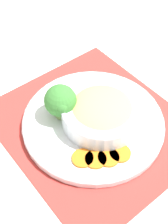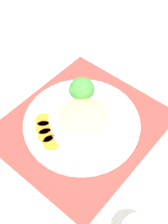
{
  "view_description": "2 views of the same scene",
  "coord_description": "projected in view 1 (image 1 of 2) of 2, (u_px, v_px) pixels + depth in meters",
  "views": [
    {
      "loc": [
        -0.35,
        0.27,
        0.56
      ],
      "look_at": [
        0.01,
        0.02,
        0.05
      ],
      "focal_mm": 50.0,
      "sensor_mm": 36.0,
      "label": 1
    },
    {
      "loc": [
        -0.36,
        -0.36,
        0.7
      ],
      "look_at": [
        0.02,
        0.01,
        0.04
      ],
      "focal_mm": 50.0,
      "sensor_mm": 36.0,
      "label": 2
    }
  ],
  "objects": [
    {
      "name": "bowl",
      "position": [
        102.0,
        111.0,
        0.67
      ],
      "size": [
        0.18,
        0.18,
        0.06
      ],
      "color": "silver",
      "rests_on": "plate"
    },
    {
      "name": "ground_plane",
      "position": [
        93.0,
        125.0,
        0.71
      ],
      "size": [
        4.0,
        4.0,
        0.0
      ],
      "primitive_type": "plane",
      "color": "white"
    },
    {
      "name": "carrot_slice_far",
      "position": [
        108.0,
        158.0,
        0.63
      ],
      "size": [
        0.04,
        0.04,
        0.01
      ],
      "color": "orange",
      "rests_on": "plate"
    },
    {
      "name": "carrot_slice_near",
      "position": [
        83.0,
        158.0,
        0.63
      ],
      "size": [
        0.04,
        0.04,
        0.01
      ],
      "color": "orange",
      "rests_on": "plate"
    },
    {
      "name": "carrot_slice_middle",
      "position": [
        96.0,
        159.0,
        0.63
      ],
      "size": [
        0.04,
        0.04,
        0.01
      ],
      "color": "orange",
      "rests_on": "plate"
    },
    {
      "name": "placemat",
      "position": [
        93.0,
        125.0,
        0.71
      ],
      "size": [
        0.45,
        0.4,
        0.0
      ],
      "color": "#B2332D",
      "rests_on": "ground_plane"
    },
    {
      "name": "plate",
      "position": [
        93.0,
        121.0,
        0.7
      ],
      "size": [
        0.32,
        0.32,
        0.02
      ],
      "color": "silver",
      "rests_on": "placemat"
    },
    {
      "name": "broccoli_floret",
      "position": [
        60.0,
        101.0,
        0.67
      ],
      "size": [
        0.07,
        0.07,
        0.08
      ],
      "color": "#759E51",
      "rests_on": "plate"
    },
    {
      "name": "carrot_slice_extra",
      "position": [
        120.0,
        153.0,
        0.64
      ],
      "size": [
        0.04,
        0.04,
        0.01
      ],
      "color": "orange",
      "rests_on": "plate"
    }
  ]
}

